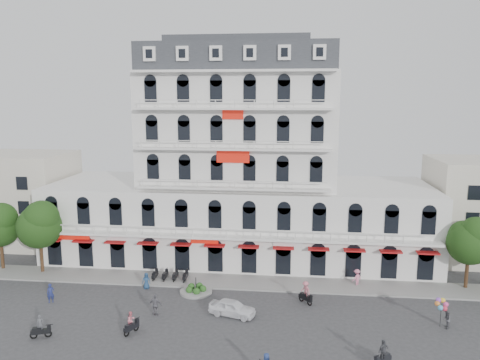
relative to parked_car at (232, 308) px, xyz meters
name	(u,v)px	position (x,y,z in m)	size (l,w,h in m)	color
ground	(216,323)	(-1.21, -1.53, -0.72)	(120.00, 120.00, 0.00)	#38383A
sidewalk	(230,282)	(-1.21, 7.47, -0.64)	(53.00, 4.00, 0.16)	gray
main_building	(239,175)	(-1.21, 16.46, 9.24)	(45.00, 15.00, 25.80)	silver
flank_building_west	(17,198)	(-31.21, 18.47, 5.28)	(14.00, 10.00, 12.00)	beige
traffic_island	(196,290)	(-4.21, 4.47, -0.46)	(3.20, 3.20, 1.60)	gray
parked_scooter_row	(170,281)	(-7.56, 7.27, -0.72)	(4.40, 1.80, 1.10)	black
tree_west_inner	(39,223)	(-22.15, 7.95, 4.97)	(4.76, 4.76, 8.25)	#382314
tree_east_inner	(470,239)	(22.85, 8.45, 4.50)	(4.40, 4.37, 7.57)	#382314
parked_car	(232,308)	(0.00, 0.00, 0.00)	(1.70, 4.22, 1.44)	white
rider_west	(40,328)	(-14.86, -5.63, 0.13)	(1.64, 0.84, 1.97)	black
rider_southwest	(131,323)	(-7.83, -4.12, 0.24)	(0.96, 1.59, 1.93)	black
rider_northeast	(383,353)	(11.78, -6.83, 0.32)	(1.39, 1.23, 2.12)	black
rider_center	(306,292)	(6.53, 3.21, 0.45)	(1.28, 1.34, 2.20)	black
pedestrian_left	(146,281)	(-9.42, 4.95, 0.11)	(0.81, 0.53, 1.66)	navy
pedestrian_mid	(155,305)	(-6.79, -0.74, 0.25)	(1.14, 0.47, 1.94)	slate
pedestrian_right	(357,278)	(11.90, 7.97, 0.18)	(1.16, 0.67, 1.80)	pink
pedestrian_far	(51,293)	(-17.41, 0.80, 0.20)	(0.67, 0.44, 1.84)	navy
balloon_vendor	(444,313)	(17.99, -0.26, 0.58)	(1.34, 1.26, 2.45)	#515158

